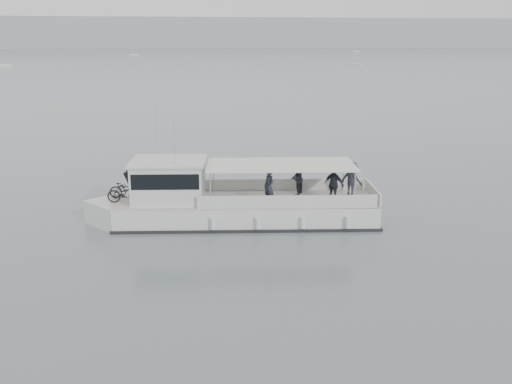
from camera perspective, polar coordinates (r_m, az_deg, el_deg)
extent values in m
plane|color=#566165|center=(27.83, 10.12, -4.76)|extent=(1400.00, 1400.00, 0.00)
cube|color=#939EA8|center=(584.81, -8.14, 15.44)|extent=(1400.00, 90.00, 28.00)
cube|color=silver|center=(29.95, -0.95, -2.07)|extent=(13.68, 5.16, 1.45)
cube|color=silver|center=(30.61, -13.55, -2.12)|extent=(3.59, 3.59, 1.45)
cube|color=beige|center=(29.74, -0.95, -0.74)|extent=(13.68, 5.16, 0.07)
cube|color=black|center=(30.08, -0.94, -2.88)|extent=(13.92, 5.32, 0.20)
cube|color=silver|center=(31.40, 2.66, 0.73)|extent=(8.85, 1.20, 0.67)
cube|color=silver|center=(28.10, 3.18, -1.00)|extent=(8.85, 1.20, 0.67)
cube|color=silver|center=(30.46, 11.59, -0.02)|extent=(0.54, 3.55, 0.67)
cube|color=silver|center=(29.71, -8.71, 1.07)|extent=(3.90, 3.41, 2.00)
cube|color=black|center=(29.93, -12.00, 1.34)|extent=(0.96, 2.84, 1.29)
cube|color=black|center=(29.63, -8.73, 1.69)|extent=(3.68, 3.43, 0.78)
cube|color=silver|center=(29.47, -8.79, 3.06)|extent=(4.15, 3.66, 0.11)
cube|color=silver|center=(29.37, 2.51, 2.74)|extent=(7.91, 4.23, 0.09)
cylinder|color=silver|center=(28.03, -4.56, 0.17)|extent=(0.07, 0.07, 1.84)
cylinder|color=silver|center=(31.05, -4.29, 1.65)|extent=(0.07, 0.07, 1.84)
cylinder|color=silver|center=(28.57, 9.85, 0.28)|extent=(0.07, 0.07, 1.84)
cylinder|color=silver|center=(31.53, 8.75, 1.73)|extent=(0.07, 0.07, 1.84)
cylinder|color=silver|center=(30.28, -9.93, 6.11)|extent=(0.04, 0.04, 2.89)
cylinder|color=silver|center=(28.43, -8.18, 5.15)|extent=(0.04, 0.04, 2.45)
cylinder|color=silver|center=(28.10, -4.30, -3.16)|extent=(0.30, 0.30, 0.56)
cylinder|color=silver|center=(28.08, 0.24, -3.13)|extent=(0.30, 0.30, 0.56)
cylinder|color=silver|center=(28.24, 4.77, -3.08)|extent=(0.30, 0.30, 0.56)
cylinder|color=silver|center=(28.57, 9.21, -3.01)|extent=(0.30, 0.30, 0.56)
imported|color=black|center=(30.61, -12.71, 0.32)|extent=(1.97, 0.89, 1.00)
imported|color=black|center=(29.76, -13.03, -0.07)|extent=(1.81, 0.71, 1.06)
imported|color=#252831|center=(28.57, 1.30, 0.53)|extent=(0.67, 0.80, 1.87)
imported|color=#252831|center=(30.41, 4.06, 1.40)|extent=(1.08, 1.15, 1.87)
imported|color=#252831|center=(29.25, 7.81, 0.74)|extent=(1.08, 1.11, 1.87)
imported|color=#252831|center=(30.51, 9.53, 1.27)|extent=(1.36, 1.32, 1.87)
cube|color=silver|center=(331.82, -12.08, 13.25)|extent=(5.29, 2.02, 0.75)
cube|color=silver|center=(331.81, -12.09, 13.30)|extent=(1.91, 1.58, 0.45)
cylinder|color=silver|center=(331.75, -12.11, 13.79)|extent=(0.08, 0.08, 5.71)
cube|color=silver|center=(208.75, 9.71, 12.44)|extent=(5.41, 5.74, 0.75)
cube|color=silver|center=(208.74, 9.71, 12.53)|extent=(2.64, 2.68, 0.45)
cylinder|color=silver|center=(208.63, 9.75, 13.42)|extent=(0.08, 0.08, 6.58)
cube|color=silver|center=(425.41, 10.00, 13.69)|extent=(5.02, 1.75, 0.75)
cube|color=silver|center=(425.41, 10.01, 13.74)|extent=(1.78, 1.45, 0.45)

